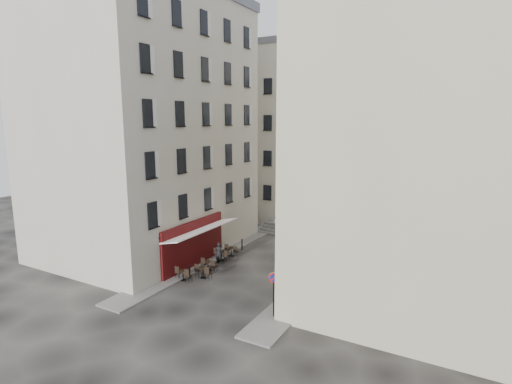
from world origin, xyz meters
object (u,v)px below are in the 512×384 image
Objects in this scene: no_parking_sign at (274,286)px; bistro_table_b at (203,272)px; bistro_table_a at (184,274)px; pedestrian at (219,253)px.

bistro_table_b is at bearing 157.86° from no_parking_sign.
no_parking_sign is 8.00m from bistro_table_a.
bistro_table_b is (-6.74, 2.69, -1.40)m from no_parking_sign.
no_parking_sign is 1.99× the size of bistro_table_b.
bistro_table_a is 0.80× the size of pedestrian.
pedestrian is at bearing 103.95° from bistro_table_b.
bistro_table_a is 1.35m from bistro_table_b.
no_parking_sign is 1.60× the size of pedestrian.
pedestrian reaches higher than bistro_table_b.
pedestrian is (0.20, 3.97, 0.35)m from bistro_table_a.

